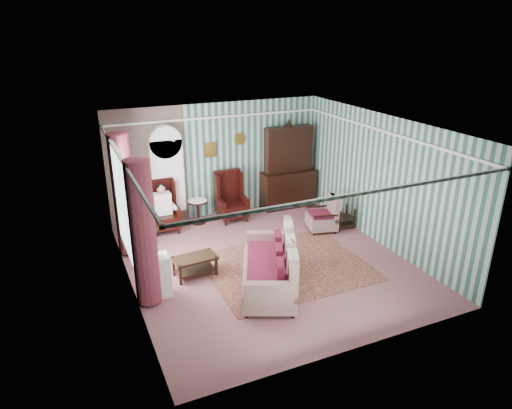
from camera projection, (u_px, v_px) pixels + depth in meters
name	position (u px, v px, depth m)	size (l,w,h in m)	color
floor	(267.00, 263.00, 9.55)	(6.00, 6.00, 0.00)	#93555B
room_shell	(235.00, 173.00, 8.73)	(5.53, 6.02, 2.91)	#346056
bookcase	(168.00, 181.00, 11.05)	(0.80, 0.28, 2.24)	white
dresser_hutch	(289.00, 165.00, 12.15)	(1.50, 0.56, 2.36)	black
wingback_left	(163.00, 207.00, 10.80)	(0.76, 0.80, 1.25)	black
wingback_right	(232.00, 197.00, 11.46)	(0.76, 0.80, 1.25)	black
seated_woman	(163.00, 209.00, 10.81)	(0.44, 0.40, 1.18)	silver
round_side_table	(198.00, 212.00, 11.39)	(0.50, 0.50, 0.60)	black
nest_table	(343.00, 217.00, 11.14)	(0.45, 0.38, 0.54)	black
plant_stand	(155.00, 277.00, 8.24)	(0.55, 0.35, 0.80)	white
rug	(287.00, 266.00, 9.40)	(3.20, 2.60, 0.01)	#48181F
sofa	(269.00, 267.00, 8.47)	(2.13, 1.08, 0.92)	beige
floral_armchair	(322.00, 212.00, 10.92)	(0.72, 0.87, 0.94)	beige
coffee_table	(195.00, 266.00, 9.00)	(0.85, 0.48, 0.41)	black
potted_plant_a	(148.00, 250.00, 7.91)	(0.38, 0.33, 0.42)	#245A1C
potted_plant_b	(152.00, 241.00, 8.10)	(0.29, 0.24, 0.53)	#1C5119
potted_plant_c	(146.00, 247.00, 8.09)	(0.19, 0.19, 0.34)	#1D4F18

